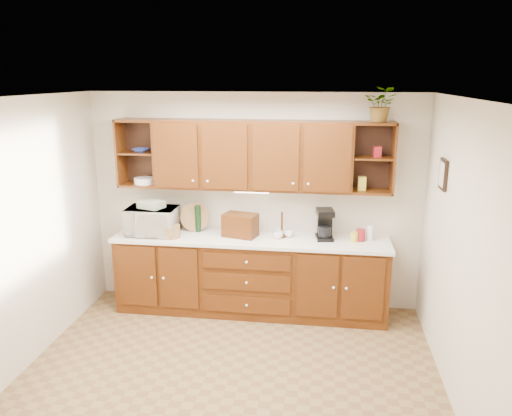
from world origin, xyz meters
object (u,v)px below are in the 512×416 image
(microwave, at_px, (152,221))
(potted_plant, at_px, (381,104))
(bread_box, at_px, (240,225))
(coffee_maker, at_px, (325,224))

(microwave, relative_size, potted_plant, 1.56)
(bread_box, height_order, coffee_maker, coffee_maker)
(potted_plant, bearing_deg, microwave, -177.23)
(coffee_maker, height_order, potted_plant, potted_plant)
(microwave, bearing_deg, coffee_maker, 2.54)
(bread_box, distance_m, coffee_maker, 0.99)
(microwave, bearing_deg, bread_box, 2.95)
(microwave, distance_m, coffee_maker, 2.04)
(microwave, relative_size, bread_box, 1.53)
(coffee_maker, bearing_deg, bread_box, 174.25)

